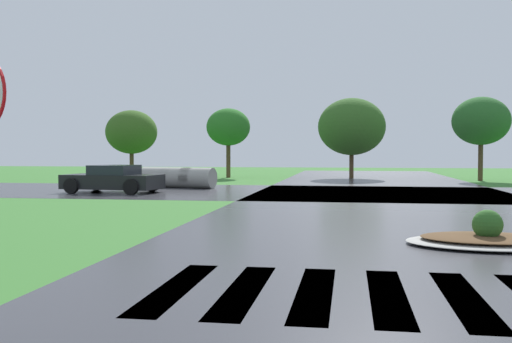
# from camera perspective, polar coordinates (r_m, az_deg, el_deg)

# --- Properties ---
(asphalt_roadway) EXTENTS (10.68, 80.00, 0.01)m
(asphalt_roadway) POSITION_cam_1_polar(r_m,az_deg,el_deg) (12.95, 15.19, -5.94)
(asphalt_roadway) COLOR #35353A
(asphalt_roadway) RESTS_ON ground
(asphalt_cross_road) EXTENTS (90.00, 9.61, 0.01)m
(asphalt_cross_road) POSITION_cam_1_polar(r_m,az_deg,el_deg) (25.15, 12.21, -2.07)
(asphalt_cross_road) COLOR #35353A
(asphalt_cross_road) RESTS_ON ground
(crosswalk_stripes) EXTENTS (7.65, 2.95, 0.01)m
(crosswalk_stripes) POSITION_cam_1_polar(r_m,az_deg,el_deg) (7.64, 19.63, -11.55)
(crosswalk_stripes) COLOR white
(crosswalk_stripes) RESTS_ON ground
(median_island) EXTENTS (2.99, 1.97, 0.68)m
(median_island) POSITION_cam_1_polar(r_m,az_deg,el_deg) (11.85, 21.63, -6.11)
(median_island) COLOR #9E9B93
(median_island) RESTS_ON ground
(car_blue_compact) EXTENTS (4.23, 2.55, 1.18)m
(car_blue_compact) POSITION_cam_1_polar(r_m,az_deg,el_deg) (25.68, -13.77, -0.76)
(car_blue_compact) COLOR black
(car_blue_compact) RESTS_ON ground
(drainage_pipe_stack) EXTENTS (3.93, 1.81, 0.98)m
(drainage_pipe_stack) POSITION_cam_1_polar(r_m,az_deg,el_deg) (28.52, -7.66, -0.59)
(drainage_pipe_stack) COLOR #9E9B93
(drainage_pipe_stack) RESTS_ON ground
(background_treeline) EXTENTS (35.48, 6.02, 6.28)m
(background_treeline) POSITION_cam_1_polar(r_m,az_deg,el_deg) (38.25, 14.28, 4.78)
(background_treeline) COLOR #4C3823
(background_treeline) RESTS_ON ground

